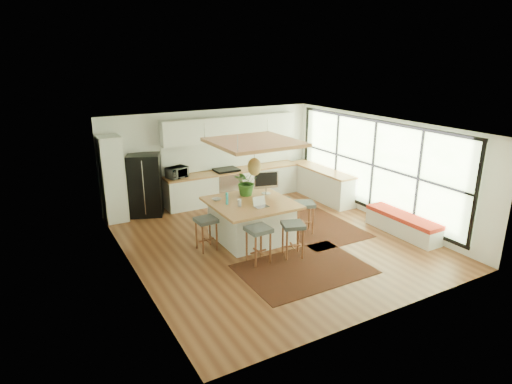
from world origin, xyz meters
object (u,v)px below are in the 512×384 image
monitor (266,184)px  stool_near_right (293,241)px  stool_right_back (283,212)px  microwave (177,171)px  stool_near_left (258,247)px  stool_right_front (304,219)px  laptop (261,202)px  island_plant (246,184)px  fridge (145,182)px  island (251,220)px  stool_left_side (206,235)px

monitor → stool_near_right: bearing=-85.6°
stool_right_back → microwave: bearing=128.4°
stool_near_left → stool_right_front: (1.78, 0.86, 0.00)m
laptop → monitor: bearing=51.7°
microwave → island_plant: bearing=-86.4°
stool_near_left → monitor: bearing=54.6°
laptop → stool_near_left: bearing=-125.8°
fridge → stool_near_right: fridge is taller
stool_near_right → stool_right_front: (0.99, 0.97, 0.00)m
stool_near_right → stool_right_front: bearing=44.4°
microwave → laptop: bearing=-94.3°
stool_right_front → island: bearing=167.1°
stool_left_side → island_plant: bearing=22.8°
stool_right_front → stool_near_left: bearing=-154.2°
island → island_plant: (0.15, 0.50, 0.73)m
fridge → stool_right_back: 3.80m
island → stool_right_back: island is taller
fridge → island_plant: (1.86, -2.30, 0.27)m
stool_right_front → stool_near_right: bearing=-135.6°
stool_right_front → stool_right_back: stool_right_front is taller
stool_right_back → stool_left_side: bearing=-169.9°
fridge → microwave: 0.93m
island → monitor: size_ratio=2.97×
laptop → microwave: (-0.83, 3.26, 0.06)m
stool_near_left → stool_near_right: bearing=-8.1°
laptop → stool_left_side: bearing=160.2°
fridge → stool_near_left: 4.20m
stool_near_left → island_plant: size_ratio=1.17×
island → stool_near_right: (0.33, -1.28, -0.11)m
fridge → island_plant: fridge is taller
stool_near_left → monitor: monitor is taller
stool_right_back → stool_left_side: size_ratio=0.91×
laptop → fridge: bearing=116.6°
island → monitor: 1.01m
fridge → laptop: fridge is taller
stool_right_front → island_plant: 1.66m
stool_near_right → fridge: bearing=116.6°
stool_right_front → stool_right_back: 0.69m
fridge → stool_left_side: size_ratio=2.25×
fridge → island_plant: 2.97m
stool_near_right → stool_left_side: size_ratio=1.03×
stool_left_side → stool_right_front: bearing=-5.9°
fridge → stool_right_back: fridge is taller
microwave → island_plant: 2.51m
stool_near_right → stool_right_front: size_ratio=0.99×
stool_right_front → stool_left_side: (-2.48, 0.26, 0.00)m
microwave → island: bearing=-92.8°
fridge → microwave: size_ratio=3.07×
stool_near_right → stool_right_back: 1.84m
laptop → island_plant: island_plant is taller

